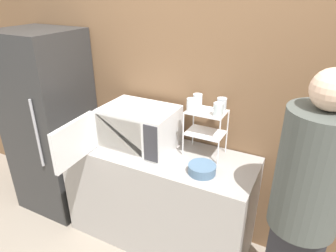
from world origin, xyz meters
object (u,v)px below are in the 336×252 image
at_px(dish_rack, 206,124).
at_px(refrigerator, 51,125).
at_px(microwave, 137,127).
at_px(glass_front_right, 218,110).
at_px(glass_back_right, 222,104).
at_px(glass_front_left, 191,105).
at_px(glass_back_left, 198,100).
at_px(person, 306,200).
at_px(bowl, 202,169).

relative_size(dish_rack, refrigerator, 0.20).
relative_size(microwave, refrigerator, 0.49).
distance_m(dish_rack, glass_front_right, 0.19).
bearing_deg(glass_back_right, microwave, -163.57).
height_order(glass_front_left, glass_back_left, same).
xyz_separation_m(microwave, glass_front_right, (0.64, 0.08, 0.24)).
xyz_separation_m(person, refrigerator, (-2.25, 0.21, -0.09)).
relative_size(glass_front_left, person, 0.06).
distance_m(microwave, refrigerator, 0.98).
height_order(glass_front_left, refrigerator, refrigerator).
height_order(dish_rack, refrigerator, refrigerator).
bearing_deg(glass_back_right, dish_rack, -149.05).
bearing_deg(microwave, glass_back_left, 23.17).
bearing_deg(person, glass_back_right, 147.64).
height_order(glass_front_left, bowl, glass_front_left).
bearing_deg(person, glass_back_left, 153.67).
height_order(glass_back_left, refrigerator, refrigerator).
bearing_deg(glass_back_left, glass_front_right, -28.69).
xyz_separation_m(glass_front_left, person, (0.85, -0.31, -0.32)).
bearing_deg(microwave, glass_front_left, 9.95).
distance_m(microwave, dish_rack, 0.56).
distance_m(glass_back_left, person, 1.00).
height_order(dish_rack, glass_front_right, glass_front_right).
bearing_deg(refrigerator, glass_back_left, 8.46).
distance_m(dish_rack, glass_front_left, 0.19).
distance_m(glass_front_left, glass_front_right, 0.20).
relative_size(glass_front_left, bowl, 0.50).
bearing_deg(person, glass_front_right, 154.42).
bearing_deg(glass_front_left, bowl, -48.82).
bearing_deg(refrigerator, glass_back_right, 7.38).
bearing_deg(dish_rack, glass_front_left, -151.86).
distance_m(glass_front_right, bowl, 0.43).
bearing_deg(glass_back_left, glass_back_right, -0.72).
bearing_deg(glass_back_right, refrigerator, -172.62).
distance_m(glass_back_right, bowl, 0.49).
xyz_separation_m(glass_back_right, glass_front_right, (0.01, -0.11, 0.00)).
relative_size(microwave, glass_back_left, 8.85).
bearing_deg(glass_back_left, glass_front_left, -91.34).
relative_size(microwave, bowl, 4.39).
bearing_deg(glass_back_right, person, -32.36).
xyz_separation_m(glass_front_left, refrigerator, (-1.40, -0.10, -0.42)).
bearing_deg(glass_front_left, dish_rack, 28.14).
bearing_deg(refrigerator, dish_rack, 5.74).
xyz_separation_m(glass_front_right, bowl, (-0.02, -0.21, -0.38)).
height_order(glass_front_left, person, person).
xyz_separation_m(glass_front_right, glass_back_left, (-0.20, 0.11, 0.00)).
xyz_separation_m(glass_front_right, refrigerator, (-1.60, -0.10, -0.42)).
bearing_deg(glass_front_left, refrigerator, -176.02).
xyz_separation_m(microwave, person, (1.29, -0.23, -0.08)).
bearing_deg(microwave, glass_back_right, 16.43).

